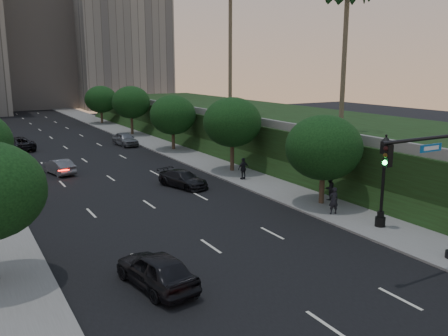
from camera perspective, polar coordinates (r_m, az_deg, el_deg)
ground at (r=21.64m, az=4.88°, el=-13.64°), size 160.00×160.00×0.00m
road_surface at (r=48.20m, az=-15.87°, el=0.48°), size 16.00×140.00×0.02m
sidewalk_right at (r=51.55m, az=-4.78°, el=1.72°), size 4.50×140.00×0.15m
embankment at (r=55.58m, az=7.14°, el=4.44°), size 18.00×90.00×4.00m
parapet_wall at (r=50.66m, az=-0.55°, el=6.46°), size 0.35×90.00×0.70m
office_block_mid at (r=119.23m, az=-22.21°, el=13.05°), size 22.00×18.00×26.00m
office_block_right at (r=117.65m, az=-12.94°, el=16.09°), size 20.00×22.00×36.00m
tree_right_a at (r=32.64m, az=11.90°, el=2.42°), size 5.20×5.20×6.24m
tree_right_b at (r=42.17m, az=1.00°, el=5.52°), size 5.20×5.20×6.74m
tree_right_c at (r=53.72m, az=-6.18°, el=6.37°), size 5.20×5.20×6.24m
tree_right_d at (r=66.69m, az=-11.11°, el=7.76°), size 5.20×5.20×6.74m
tree_right_e at (r=81.02m, az=-14.60°, el=7.99°), size 5.20×5.20×6.24m
traffic_signal_mast at (r=24.35m, az=24.90°, el=-2.61°), size 5.68×0.56×7.00m
street_lamp at (r=28.96m, az=18.56°, el=-1.99°), size 0.64×0.64×5.62m
sedan_near_left at (r=21.11m, az=-8.15°, el=-12.04°), size 2.58×4.92×1.60m
sedan_mid_left at (r=44.42m, az=-19.26°, el=0.16°), size 2.34×4.34×1.36m
sedan_far_left at (r=58.69m, az=-23.64°, el=2.70°), size 3.73×5.99×1.55m
sedan_near_right at (r=37.55m, az=-4.96°, el=-1.33°), size 3.14×4.91×1.33m
sedan_far_right at (r=58.23m, az=-11.80°, el=3.43°), size 2.18×4.81×1.60m
pedestrian_a at (r=31.00m, az=13.05°, el=-3.83°), size 0.73×0.57×1.75m
pedestrian_b at (r=34.17m, az=12.59°, el=-2.38°), size 0.90×0.75×1.68m
pedestrian_c at (r=39.42m, az=2.35°, el=-0.06°), size 1.09×0.51×1.81m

